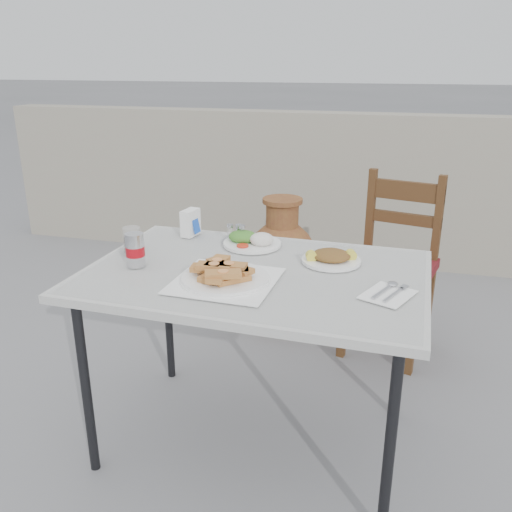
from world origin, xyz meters
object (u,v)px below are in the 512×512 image
(cafe_table, at_px, (255,283))
(soda_can, at_px, (135,250))
(pide_plate, at_px, (225,272))
(salad_chopped_plate, at_px, (331,257))
(terracotta_urn, at_px, (281,266))
(salad_rice_plate, at_px, (252,240))
(condiment_caddy, at_px, (237,235))
(chair, at_px, (393,263))
(cola_glass, at_px, (132,241))
(napkin_holder, at_px, (190,223))

(cafe_table, xyz_separation_m, soda_can, (-0.47, -0.08, 0.12))
(pide_plate, xyz_separation_m, soda_can, (-0.40, 0.06, 0.03))
(salad_chopped_plate, distance_m, terracotta_urn, 1.17)
(salad_rice_plate, xyz_separation_m, condiment_caddy, (-0.08, 0.04, 0.00))
(pide_plate, bearing_deg, condiment_caddy, 101.61)
(salad_chopped_plate, height_order, terracotta_urn, salad_chopped_plate)
(condiment_caddy, bearing_deg, chair, 44.34)
(cola_glass, xyz_separation_m, terracotta_urn, (0.42, 1.09, -0.48))
(cafe_table, relative_size, terracotta_urn, 1.67)
(cafe_table, height_order, condiment_caddy, condiment_caddy)
(terracotta_urn, bearing_deg, cola_glass, -111.03)
(terracotta_urn, bearing_deg, condiment_caddy, -91.83)
(condiment_caddy, bearing_deg, cola_glass, -146.59)
(salad_rice_plate, distance_m, napkin_holder, 0.32)
(salad_rice_plate, height_order, napkin_holder, napkin_holder)
(napkin_holder, bearing_deg, pide_plate, -46.51)
(salad_chopped_plate, height_order, condiment_caddy, condiment_caddy)
(soda_can, height_order, napkin_holder, soda_can)
(napkin_holder, height_order, condiment_caddy, napkin_holder)
(salad_chopped_plate, bearing_deg, cola_glass, -173.63)
(cafe_table, distance_m, salad_chopped_plate, 0.33)
(cola_glass, xyz_separation_m, chair, (1.09, 0.94, -0.33))
(cola_glass, bearing_deg, terracotta_urn, 68.97)
(salad_rice_plate, distance_m, cola_glass, 0.52)
(napkin_holder, bearing_deg, salad_chopped_plate, -5.78)
(napkin_holder, xyz_separation_m, chair, (0.93, 0.66, -0.35))
(condiment_caddy, xyz_separation_m, terracotta_urn, (0.03, 0.83, -0.46))
(napkin_holder, distance_m, chair, 1.19)
(soda_can, bearing_deg, cafe_table, 9.70)
(soda_can, relative_size, chair, 0.13)
(terracotta_urn, bearing_deg, salad_chopped_plate, -66.91)
(pide_plate, xyz_separation_m, condiment_caddy, (-0.10, 0.47, -0.01))
(pide_plate, distance_m, cola_glass, 0.53)
(cola_glass, height_order, chair, chair)
(cola_glass, relative_size, terracotta_urn, 0.13)
(pide_plate, relative_size, chair, 0.38)
(salad_chopped_plate, xyz_separation_m, chair, (0.24, 0.84, -0.31))
(soda_can, bearing_deg, salad_chopped_plate, 18.25)
(salad_rice_plate, height_order, terracotta_urn, salad_rice_plate)
(salad_chopped_plate, bearing_deg, terracotta_urn, 113.09)
(salad_rice_plate, height_order, salad_chopped_plate, salad_rice_plate)
(soda_can, distance_m, chair, 1.52)
(soda_can, bearing_deg, cola_glass, 121.52)
(salad_rice_plate, relative_size, terracotta_urn, 0.32)
(cola_glass, distance_m, chair, 1.47)
(condiment_caddy, bearing_deg, pide_plate, -78.39)
(cola_glass, bearing_deg, soda_can, -58.48)
(pide_plate, height_order, salad_chopped_plate, pide_plate)
(napkin_holder, bearing_deg, chair, 44.65)
(salad_chopped_plate, relative_size, chair, 0.24)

